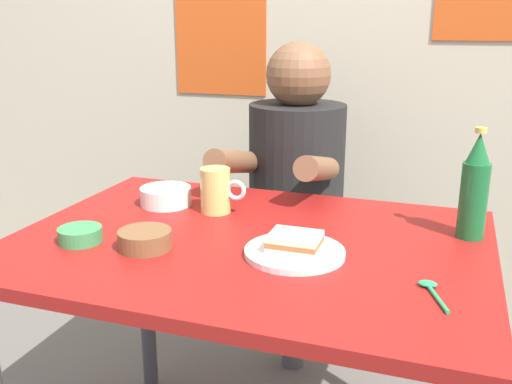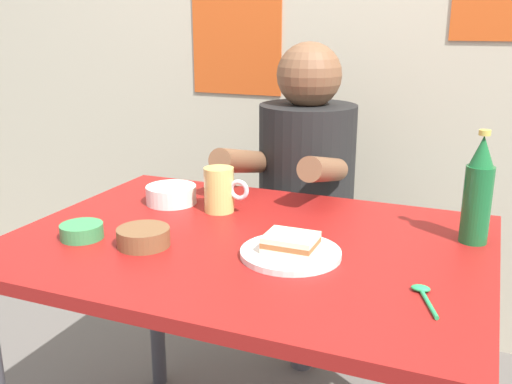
{
  "view_description": "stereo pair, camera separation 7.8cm",
  "coord_description": "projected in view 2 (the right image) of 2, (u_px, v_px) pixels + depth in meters",
  "views": [
    {
      "loc": [
        0.43,
        -1.18,
        1.23
      ],
      "look_at": [
        0.0,
        0.05,
        0.84
      ],
      "focal_mm": 40.25,
      "sensor_mm": 36.0,
      "label": 1
    },
    {
      "loc": [
        0.5,
        -1.16,
        1.23
      ],
      "look_at": [
        0.0,
        0.05,
        0.84
      ],
      "focal_mm": 40.25,
      "sensor_mm": 36.0,
      "label": 2
    }
  ],
  "objects": [
    {
      "name": "spoon",
      "position": [
        424.0,
        294.0,
        1.06
      ],
      "size": [
        0.06,
        0.12,
        0.01
      ],
      "color": "#26A559",
      "rests_on": "dining_table"
    },
    {
      "name": "sandwich",
      "position": [
        291.0,
        242.0,
        1.24
      ],
      "size": [
        0.11,
        0.09,
        0.04
      ],
      "color": "beige",
      "rests_on": "plate_orange"
    },
    {
      "name": "plate_orange",
      "position": [
        291.0,
        253.0,
        1.24
      ],
      "size": [
        0.22,
        0.22,
        0.01
      ],
      "primitive_type": "cylinder",
      "color": "silver",
      "rests_on": "dining_table"
    },
    {
      "name": "beer_mug",
      "position": [
        220.0,
        190.0,
        1.52
      ],
      "size": [
        0.13,
        0.08,
        0.12
      ],
      "color": "#D1BC66",
      "rests_on": "dining_table"
    },
    {
      "name": "rice_bowl_white",
      "position": [
        171.0,
        194.0,
        1.6
      ],
      "size": [
        0.14,
        0.14,
        0.05
      ],
      "color": "silver",
      "rests_on": "dining_table"
    },
    {
      "name": "stool",
      "position": [
        304.0,
        280.0,
        2.04
      ],
      "size": [
        0.34,
        0.34,
        0.45
      ],
      "color": "#4C4C51",
      "rests_on": "ground"
    },
    {
      "name": "wall_back",
      "position": [
        359.0,
        1.0,
        2.12
      ],
      "size": [
        4.4,
        0.09,
        2.6
      ],
      "color": "#BCB299",
      "rests_on": "ground"
    },
    {
      "name": "condiment_bowl_brown",
      "position": [
        143.0,
        236.0,
        1.3
      ],
      "size": [
        0.12,
        0.12,
        0.04
      ],
      "color": "brown",
      "rests_on": "dining_table"
    },
    {
      "name": "person_seated",
      "position": [
        306.0,
        167.0,
        1.91
      ],
      "size": [
        0.33,
        0.56,
        0.72
      ],
      "color": "black",
      "rests_on": "stool"
    },
    {
      "name": "beer_bottle",
      "position": [
        478.0,
        193.0,
        1.29
      ],
      "size": [
        0.06,
        0.06,
        0.26
      ],
      "color": "#19602D",
      "rests_on": "dining_table"
    },
    {
      "name": "dip_bowl_green",
      "position": [
        82.0,
        230.0,
        1.34
      ],
      "size": [
        0.1,
        0.1,
        0.03
      ],
      "color": "#388C4C",
      "rests_on": "dining_table"
    },
    {
      "name": "dining_table",
      "position": [
        248.0,
        275.0,
        1.37
      ],
      "size": [
        1.1,
        0.8,
        0.74
      ],
      "color": "maroon",
      "rests_on": "ground"
    }
  ]
}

